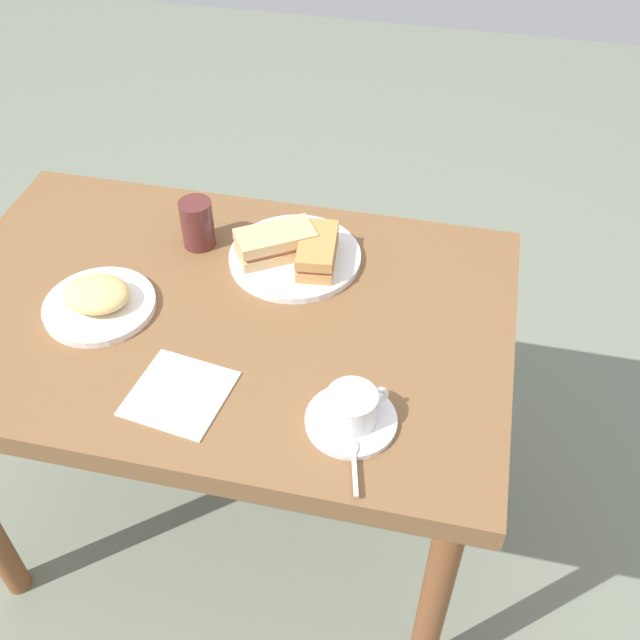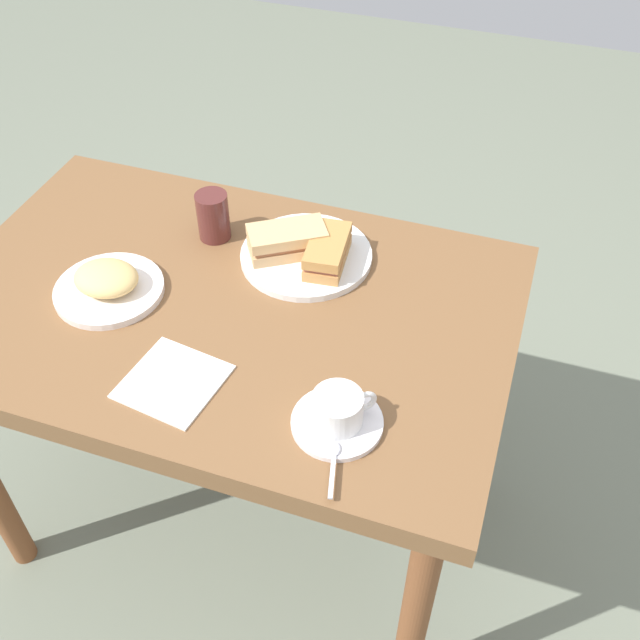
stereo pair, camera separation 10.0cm
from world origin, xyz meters
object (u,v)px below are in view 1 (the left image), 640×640
side_plate (100,306)px  drinking_glass (197,224)px  dining_table (223,343)px  sandwich_front (276,243)px  spoon (354,458)px  sandwich_plate (295,257)px  sandwich_back (317,251)px  coffee_saucer (351,420)px  coffee_cup (353,406)px  napkin (182,394)px

side_plate → drinking_glass: 0.25m
dining_table → drinking_glass: (0.10, -0.17, 0.14)m
sandwich_front → spoon: sandwich_front is taller
spoon → side_plate: (0.51, -0.23, -0.01)m
sandwich_plate → side_plate: (0.31, 0.21, 0.00)m
dining_table → sandwich_back: (-0.15, -0.15, 0.13)m
sandwich_back → spoon: 0.45m
side_plate → sandwich_plate: bearing=-146.0°
coffee_saucer → drinking_glass: 0.53m
spoon → side_plate: spoon is taller
coffee_cup → spoon: 0.08m
coffee_saucer → sandwich_back: bearing=-69.4°
sandwich_plate → napkin: bearing=75.3°
dining_table → sandwich_plate: size_ratio=4.12×
sandwich_back → drinking_glass: bearing=-4.6°
sandwich_back → coffee_saucer: 0.38m
coffee_saucer → napkin: coffee_saucer is taller
dining_table → sandwich_plate: 0.22m
sandwich_plate → coffee_saucer: (-0.18, 0.37, -0.00)m
sandwich_plate → spoon: bearing=114.3°
sandwich_plate → side_plate: size_ratio=1.27×
coffee_cup → side_plate: bearing=-17.5°
dining_table → side_plate: size_ratio=5.23×
sandwich_front → napkin: bearing=80.3°
coffee_cup → sandwich_front: bearing=-58.8°
sandwich_front → side_plate: 0.34m
spoon → napkin: (0.29, -0.07, -0.01)m
sandwich_front → spoon: size_ratio=1.67×
dining_table → coffee_saucer: coffee_saucer is taller
side_plate → napkin: size_ratio=1.34×
sandwich_front → spoon: (-0.23, 0.43, -0.03)m
sandwich_plate → napkin: (0.10, 0.37, -0.01)m
sandwich_front → coffee_cup: 0.42m
spoon → napkin: spoon is taller
sandwich_back → napkin: 0.39m
spoon → drinking_glass: drinking_glass is taller
sandwich_plate → spoon: size_ratio=2.60×
sandwich_front → dining_table: bearing=67.3°
spoon → coffee_cup: bearing=-77.4°
sandwich_back → side_plate: size_ratio=0.70×
sandwich_back → drinking_glass: drinking_glass is taller
coffee_cup → drinking_glass: size_ratio=0.94×
sandwich_plate → spoon: spoon is taller
spoon → side_plate: bearing=-24.2°
coffee_saucer → napkin: (0.28, 0.00, -0.00)m
sandwich_plate → side_plate: 0.38m
dining_table → sandwich_front: 0.21m
coffee_cup → spoon: bearing=102.6°
side_plate → napkin: (-0.21, 0.16, -0.01)m
sandwich_back → coffee_cup: size_ratio=1.52×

